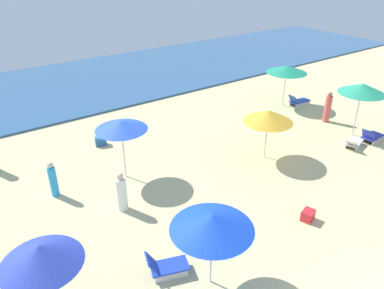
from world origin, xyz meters
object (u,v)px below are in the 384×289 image
at_px(umbrella_0, 40,255).
at_px(cooler_box_2, 101,141).
at_px(lounge_chair_3_1, 354,143).
at_px(beachgoer_3, 122,193).
at_px(umbrella_4, 268,116).
at_px(lounge_chair_3_0, 372,136).
at_px(lounge_chair_1_0, 298,101).
at_px(umbrella_2, 212,222).
at_px(umbrella_1, 287,69).
at_px(beachgoer_2, 328,108).
at_px(beachgoer_1, 53,180).
at_px(cooler_box_1, 308,215).
at_px(lounge_chair_2_0, 166,267).
at_px(umbrella_3, 362,88).
at_px(umbrella_5, 121,125).

bearing_deg(umbrella_0, cooler_box_2, 60.90).
bearing_deg(lounge_chair_3_1, beachgoer_3, 63.58).
bearing_deg(umbrella_4, umbrella_0, -162.73).
xyz_separation_m(lounge_chair_3_0, umbrella_4, (-5.50, 1.97, 1.80)).
bearing_deg(lounge_chair_3_0, cooler_box_2, 52.47).
xyz_separation_m(lounge_chair_1_0, umbrella_2, (-12.84, -7.71, 1.92)).
bearing_deg(lounge_chair_3_1, lounge_chair_3_0, -113.15).
bearing_deg(lounge_chair_1_0, lounge_chair_3_0, 176.44).
bearing_deg(umbrella_1, lounge_chair_1_0, -39.65).
bearing_deg(lounge_chair_3_1, beachgoer_2, -44.29).
bearing_deg(beachgoer_1, lounge_chair_1_0, 162.26).
height_order(cooler_box_1, cooler_box_2, cooler_box_2).
xyz_separation_m(umbrella_0, beachgoer_3, (3.54, 3.54, -1.81)).
height_order(umbrella_1, cooler_box_2, umbrella_1).
relative_size(beachgoer_2, cooler_box_1, 3.66).
relative_size(lounge_chair_1_0, lounge_chair_3_0, 1.09).
bearing_deg(beachgoer_1, umbrella_4, 143.05).
bearing_deg(lounge_chair_2_0, lounge_chair_3_0, -65.26).
height_order(umbrella_2, lounge_chair_3_1, umbrella_2).
bearing_deg(cooler_box_1, beachgoer_2, 16.71).
bearing_deg(lounge_chair_2_0, lounge_chair_1_0, -45.25).
relative_size(lounge_chair_2_0, beachgoer_3, 0.87).
bearing_deg(beachgoer_1, beachgoer_3, 106.47).
height_order(umbrella_2, lounge_chair_3_0, umbrella_2).
height_order(umbrella_0, cooler_box_2, umbrella_0).
xyz_separation_m(lounge_chair_3_0, cooler_box_1, (-7.49, -2.17, -0.08)).
distance_m(beachgoer_1, beachgoer_3, 2.92).
distance_m(lounge_chair_1_0, lounge_chair_3_0, 5.41).
distance_m(lounge_chair_3_0, beachgoer_3, 12.79).
xyz_separation_m(beachgoer_1, beachgoer_2, (14.56, -1.66, 0.10)).
xyz_separation_m(lounge_chair_2_0, cooler_box_2, (1.71, 8.85, -0.08)).
xyz_separation_m(beachgoer_3, cooler_box_1, (5.10, -4.38, -0.53)).
bearing_deg(cooler_box_2, cooler_box_1, -53.49).
relative_size(lounge_chair_3_1, cooler_box_1, 2.87).
height_order(umbrella_2, umbrella_3, umbrella_3).
bearing_deg(beachgoer_2, umbrella_5, 54.68).
bearing_deg(umbrella_3, umbrella_0, -171.78).
bearing_deg(beachgoer_3, umbrella_0, 71.61).
xyz_separation_m(umbrella_2, beachgoer_1, (-2.32, 6.89, -1.49)).
relative_size(lounge_chair_2_0, cooler_box_1, 2.91).
bearing_deg(lounge_chair_1_0, beachgoer_2, 171.22).
distance_m(umbrella_1, lounge_chair_3_0, 6.27).
bearing_deg(beachgoer_3, lounge_chair_3_0, -163.39).
relative_size(lounge_chair_1_0, beachgoer_3, 0.91).
relative_size(umbrella_2, umbrella_3, 0.87).
height_order(umbrella_1, umbrella_4, umbrella_1).
bearing_deg(lounge_chair_2_0, umbrella_2, -118.85).
bearing_deg(beachgoer_1, beachgoer_2, 152.67).
bearing_deg(lounge_chair_2_0, beachgoer_3, 13.16).
bearing_deg(umbrella_2, umbrella_4, 33.54).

